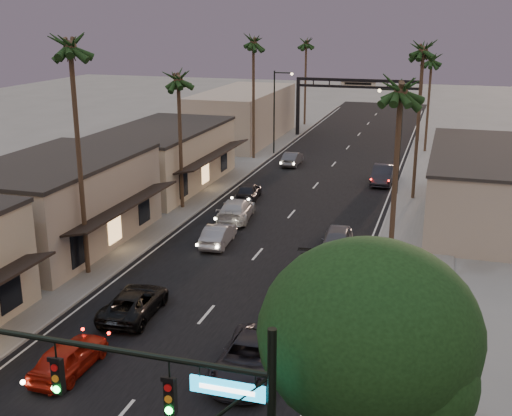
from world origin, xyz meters
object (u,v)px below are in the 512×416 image
Objects in this scene: palm_lb at (69,39)px; curbside_black at (306,273)px; palm_ra at (401,82)px; palm_far at (306,40)px; oncoming_pickup at (134,302)px; oncoming_red at (69,357)px; arch at (358,93)px; palm_rc at (432,56)px; oncoming_silver at (218,235)px; palm_ld at (253,38)px; curbside_near at (249,358)px; palm_rb at (424,45)px; palm_lc at (178,73)px; corner_tree at (371,342)px; streetlight_right at (397,132)px; streetlight_left at (277,106)px.

palm_lb reaches higher than curbside_black.
palm_ra is 1.00× the size of palm_far.
oncoming_red is at bearing 84.63° from oncoming_pickup.
curbside_black is (12.29, -53.76, -10.76)m from palm_far.
arch is 11.59m from palm_rc.
arch is 41.43m from oncoming_silver.
palm_ra is at bearing 6.63° from palm_lb.
oncoming_silver is (5.31, -49.04, -10.74)m from palm_far.
palm_ld reaches higher than palm_ra.
palm_rc is 2.25× the size of curbside_near.
palm_ra is 20.02m from palm_rb.
palm_lc reaches higher than arch.
oncoming_silver is at bearing -51.47° from palm_lc.
palm_rc is at bearing 67.73° from palm_lb.
corner_tree is 1.62× the size of curbside_near.
oncoming_pickup is (-10.37, -27.08, -4.64)m from streetlight_right.
streetlight_right is at bearing 149.24° from palm_rb.
streetlight_left is at bearing 137.95° from palm_rb.
streetlight_left is 40.50m from oncoming_pickup.
palm_rb is 23.44m from curbside_black.
palm_lc is 42.01m from palm_far.
palm_ld reaches higher than oncoming_pickup.
palm_lc is 21.19m from oncoming_pickup.
corner_tree is 0.62× the size of palm_ld.
palm_rb is 3.32× the size of oncoming_silver.
streetlight_right is 1.80× the size of oncoming_pickup.
palm_lb is 19.30m from curbside_near.
palm_far reaches higher than streetlight_right.
palm_ra reaches higher than streetlight_right.
palm_ra is at bearing -34.90° from palm_lc.
streetlight_right is 0.74× the size of palm_lc.
streetlight_right is at bearing 94.57° from palm_ra.
palm_rc reaches higher than oncoming_pickup.
oncoming_silver is at bearing 113.61° from curbside_near.
oncoming_pickup is at bearing -114.80° from palm_rb.
curbside_near reaches higher than oncoming_silver.
palm_far is 3.09× the size of oncoming_silver.
arch is at bearing 98.62° from corner_tree.
palm_rc is 21.97m from palm_far.
palm_lb is at bearing -174.44° from curbside_black.
arch is 46.19m from curbside_black.
oncoming_silver is at bearing -108.31° from palm_rc.
palm_rc reaches higher than arch.
oncoming_silver is (5.61, 6.96, -12.68)m from palm_lb.
palm_rb is at bearing -42.05° from streetlight_left.
streetlight_left reaches higher than arch.
palm_ld and palm_rb have the same top height.
palm_lc reaches higher than oncoming_silver.
streetlight_left is at bearing -85.76° from oncoming_red.
streetlight_left is 29.67m from oncoming_silver.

